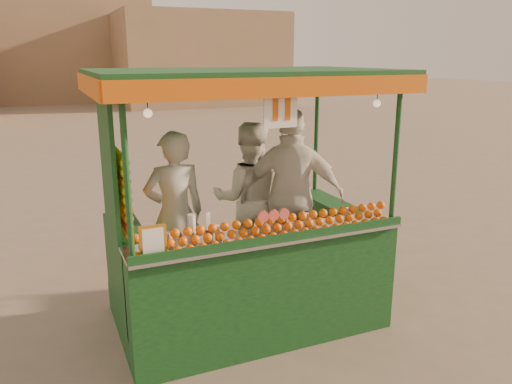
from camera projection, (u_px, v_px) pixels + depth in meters
name	position (u px, v px, depth m)	size (l,w,h in m)	color
ground	(237.00, 312.00, 5.47)	(90.00, 90.00, 0.00)	brown
building_right	(199.00, 59.00, 28.78)	(9.00, 6.00, 5.00)	#936B54
building_center	(26.00, 42.00, 30.41)	(14.00, 7.00, 7.00)	#936B54
juice_cart	(242.00, 248.00, 5.04)	(2.83, 1.83, 2.57)	#0D3316
vendor_left	(175.00, 214.00, 5.10)	(0.62, 0.41, 1.69)	beige
vendor_middle	(249.00, 198.00, 5.63)	(1.00, 0.89, 1.71)	silver
vendor_right	(292.00, 197.00, 5.37)	(1.19, 0.89, 1.88)	silver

